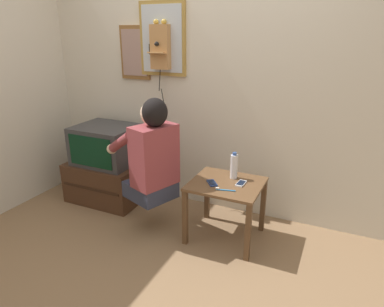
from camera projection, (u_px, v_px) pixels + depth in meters
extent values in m
plane|color=#846647|center=(156.00, 264.00, 2.59)|extent=(14.00, 14.00, 0.00)
cube|color=beige|center=(213.00, 77.00, 3.10)|extent=(6.80, 0.05, 2.55)
cube|color=brown|center=(226.00, 184.00, 2.78)|extent=(0.57, 0.52, 0.02)
cube|color=#523822|center=(185.00, 218.00, 2.77)|extent=(0.04, 0.04, 0.48)
cube|color=#523822|center=(248.00, 233.00, 2.56)|extent=(0.04, 0.04, 0.48)
cube|color=#523822|center=(207.00, 194.00, 3.16)|extent=(0.04, 0.04, 0.48)
cube|color=#523822|center=(263.00, 206.00, 2.96)|extent=(0.04, 0.04, 0.48)
cube|color=#2D3347|center=(151.00, 189.00, 2.95)|extent=(0.46, 0.45, 0.14)
cube|color=brown|center=(154.00, 156.00, 2.79)|extent=(0.33, 0.42, 0.51)
sphere|color=beige|center=(153.00, 113.00, 2.67)|extent=(0.20, 0.20, 0.20)
ellipsoid|color=black|center=(155.00, 112.00, 2.65)|extent=(0.26, 0.26, 0.23)
cylinder|color=brown|center=(120.00, 143.00, 2.83)|extent=(0.33, 0.19, 0.24)
cylinder|color=brown|center=(150.00, 135.00, 3.03)|extent=(0.33, 0.19, 0.24)
sphere|color=beige|center=(112.00, 149.00, 2.95)|extent=(0.09, 0.09, 0.09)
sphere|color=beige|center=(141.00, 141.00, 3.16)|extent=(0.09, 0.09, 0.09)
cube|color=#422819|center=(108.00, 180.00, 3.56)|extent=(0.75, 0.55, 0.40)
cube|color=black|center=(90.00, 189.00, 3.31)|extent=(0.67, 0.01, 0.02)
cube|color=#38383A|center=(107.00, 144.00, 3.43)|extent=(0.59, 0.49, 0.38)
cube|color=black|center=(90.00, 152.00, 3.21)|extent=(0.49, 0.01, 0.30)
cube|color=#AD7A47|center=(161.00, 47.00, 3.13)|extent=(0.18, 0.11, 0.39)
cube|color=#AD7A47|center=(157.00, 53.00, 3.08)|extent=(0.16, 0.07, 0.03)
sphere|color=#B79338|center=(156.00, 22.00, 3.07)|extent=(0.05, 0.05, 0.05)
sphere|color=#B79338|center=(164.00, 22.00, 3.03)|extent=(0.05, 0.05, 0.05)
cone|color=black|center=(155.00, 44.00, 3.03)|extent=(0.04, 0.05, 0.04)
cylinder|color=black|center=(151.00, 49.00, 3.19)|extent=(0.03, 0.03, 0.09)
cylinder|color=black|center=(160.00, 80.00, 3.23)|extent=(0.04, 0.04, 0.22)
cylinder|color=black|center=(163.00, 99.00, 3.28)|extent=(0.07, 0.06, 0.19)
cube|color=brown|center=(135.00, 53.00, 3.32)|extent=(0.32, 0.02, 0.50)
cube|color=gray|center=(134.00, 53.00, 3.30)|extent=(0.27, 0.01, 0.43)
cube|color=olive|center=(163.00, 39.00, 3.15)|extent=(0.47, 0.03, 0.66)
cube|color=#B2BCC6|center=(162.00, 39.00, 3.13)|extent=(0.41, 0.01, 0.59)
cube|color=navy|center=(212.00, 183.00, 2.76)|extent=(0.12, 0.13, 0.01)
cube|color=black|center=(212.00, 182.00, 2.75)|extent=(0.10, 0.11, 0.00)
cube|color=silver|center=(241.00, 183.00, 2.75)|extent=(0.07, 0.13, 0.01)
cube|color=black|center=(241.00, 183.00, 2.75)|extent=(0.06, 0.10, 0.00)
cylinder|color=silver|center=(234.00, 167.00, 2.83)|extent=(0.06, 0.06, 0.20)
cylinder|color=#2D4C8C|center=(235.00, 154.00, 2.79)|extent=(0.03, 0.03, 0.02)
cylinder|color=#338CD8|center=(226.00, 190.00, 2.63)|extent=(0.15, 0.05, 0.01)
cube|color=white|center=(217.00, 188.00, 2.64)|extent=(0.03, 0.02, 0.01)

